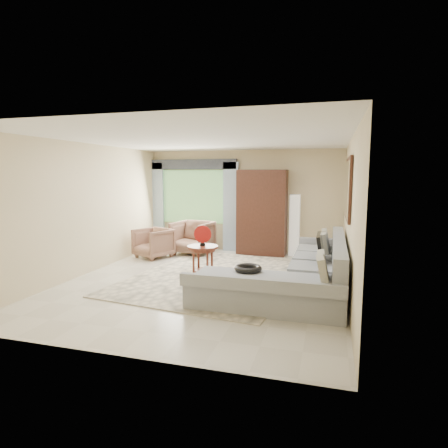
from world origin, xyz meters
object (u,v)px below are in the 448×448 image
(armchair_left, at_px, (153,243))
(armoire, at_px, (262,212))
(sectional_sofa, at_px, (303,276))
(coffee_table, at_px, (203,260))
(floor_lamp, at_px, (295,225))
(potted_plant, at_px, (156,239))
(armchair_right, at_px, (193,238))
(tv_screen, at_px, (321,248))

(armchair_left, relative_size, armoire, 0.37)
(armchair_left, distance_m, armoire, 2.77)
(sectional_sofa, distance_m, coffee_table, 2.03)
(coffee_table, bearing_deg, floor_lamp, 57.81)
(potted_plant, bearing_deg, armchair_right, -16.62)
(armchair_left, distance_m, floor_lamp, 3.46)
(coffee_table, relative_size, armchair_left, 0.78)
(armoire, bearing_deg, floor_lamp, 4.29)
(potted_plant, relative_size, armoire, 0.26)
(tv_screen, distance_m, coffee_table, 2.27)
(armchair_left, relative_size, floor_lamp, 0.52)
(tv_screen, relative_size, potted_plant, 1.37)
(sectional_sofa, distance_m, floor_lamp, 3.03)
(armchair_left, relative_size, potted_plant, 1.44)
(tv_screen, distance_m, potted_plant, 4.99)
(coffee_table, height_order, armoire, armoire)
(potted_plant, relative_size, floor_lamp, 0.36)
(armchair_right, xyz_separation_m, armoire, (1.66, 0.48, 0.64))
(floor_lamp, bearing_deg, armoire, -175.71)
(sectional_sofa, distance_m, potted_plant, 4.94)
(sectional_sofa, relative_size, armoire, 1.65)
(armchair_right, bearing_deg, coffee_table, -54.93)
(tv_screen, height_order, armchair_right, tv_screen)
(sectional_sofa, bearing_deg, armchair_left, 154.19)
(floor_lamp, bearing_deg, potted_plant, -177.13)
(sectional_sofa, relative_size, floor_lamp, 2.31)
(coffee_table, bearing_deg, tv_screen, -3.76)
(tv_screen, bearing_deg, floor_lamp, 105.18)
(potted_plant, height_order, armoire, armoire)
(armchair_right, height_order, armoire, armoire)
(tv_screen, xyz_separation_m, armchair_left, (-3.93, 1.39, -0.37))
(armchair_left, bearing_deg, potted_plant, 138.17)
(sectional_sofa, distance_m, tv_screen, 0.64)
(tv_screen, xyz_separation_m, armchair_right, (-3.16, 2.04, -0.31))
(sectional_sofa, height_order, floor_lamp, floor_lamp)
(sectional_sofa, bearing_deg, armchair_right, 140.15)
(armchair_left, bearing_deg, coffee_table, -11.15)
(coffee_table, bearing_deg, armchair_right, 116.22)
(potted_plant, bearing_deg, coffee_table, -46.62)
(coffee_table, xyz_separation_m, armoire, (0.73, 2.37, 0.73))
(armchair_right, height_order, potted_plant, armchair_right)
(coffee_table, distance_m, floor_lamp, 2.91)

